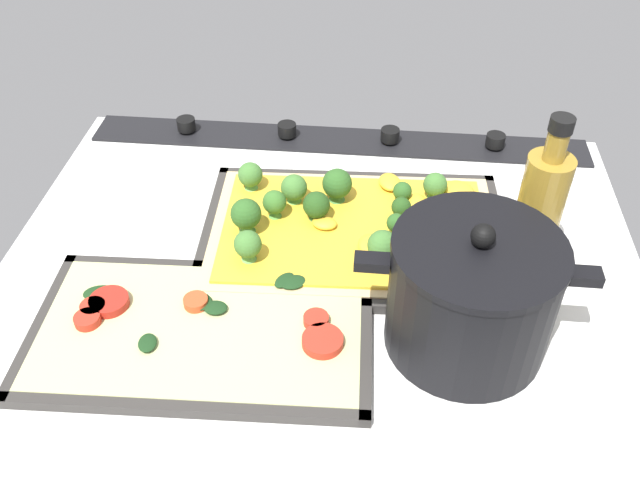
% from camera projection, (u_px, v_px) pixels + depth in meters
% --- Properties ---
extents(ground_plane, '(0.78, 0.63, 0.03)m').
position_uv_depth(ground_plane, '(320.00, 276.00, 0.84)').
color(ground_plane, silver).
extents(stove_control_panel, '(0.75, 0.07, 0.03)m').
position_uv_depth(stove_control_panel, '(338.00, 138.00, 1.04)').
color(stove_control_panel, black).
rests_on(stove_control_panel, ground_plane).
extents(baking_tray_front, '(0.39, 0.28, 0.01)m').
position_uv_depth(baking_tray_front, '(354.00, 236.00, 0.87)').
color(baking_tray_front, '#33302D').
rests_on(baking_tray_front, ground_plane).
extents(broccoli_pizza, '(0.37, 0.25, 0.06)m').
position_uv_depth(broccoli_pizza, '(350.00, 223.00, 0.86)').
color(broccoli_pizza, '#D3B77F').
rests_on(broccoli_pizza, baking_tray_front).
extents(baking_tray_back, '(0.38, 0.23, 0.01)m').
position_uv_depth(baking_tray_back, '(202.00, 333.00, 0.74)').
color(baking_tray_back, '#33302D').
rests_on(baking_tray_back, ground_plane).
extents(veggie_pizza_back, '(0.35, 0.20, 0.02)m').
position_uv_depth(veggie_pizza_back, '(200.00, 327.00, 0.74)').
color(veggie_pizza_back, '#BCBF7F').
rests_on(veggie_pizza_back, baking_tray_back).
extents(cooking_pot, '(0.24, 0.17, 0.16)m').
position_uv_depth(cooking_pot, '(471.00, 295.00, 0.70)').
color(cooking_pot, black).
rests_on(cooking_pot, ground_plane).
extents(oil_bottle, '(0.05, 0.05, 0.21)m').
position_uv_depth(oil_bottle, '(539.00, 211.00, 0.78)').
color(oil_bottle, olive).
rests_on(oil_bottle, ground_plane).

